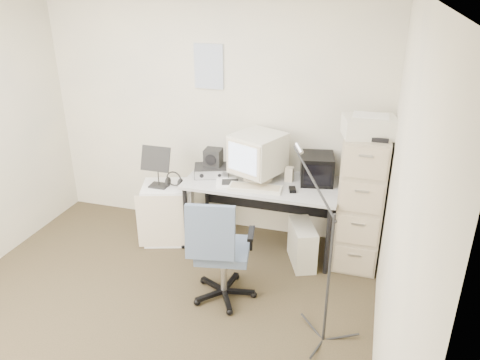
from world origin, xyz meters
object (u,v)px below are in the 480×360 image
(office_chair, at_px, (223,248))
(side_cart, at_px, (169,212))
(filing_cabinet, at_px, (361,200))
(desk, at_px, (262,214))

(office_chair, bearing_deg, side_cart, 127.64)
(side_cart, bearing_deg, filing_cabinet, -13.03)
(desk, distance_m, side_cart, 0.97)
(filing_cabinet, distance_m, side_cart, 1.95)
(desk, height_order, office_chair, office_chair)
(desk, bearing_deg, filing_cabinet, 1.81)
(desk, xyz_separation_m, side_cart, (-0.96, -0.13, -0.05))
(office_chair, xyz_separation_m, side_cart, (-0.85, 0.76, -0.17))
(filing_cabinet, xyz_separation_m, desk, (-0.95, -0.03, -0.29))
(desk, relative_size, office_chair, 1.54)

